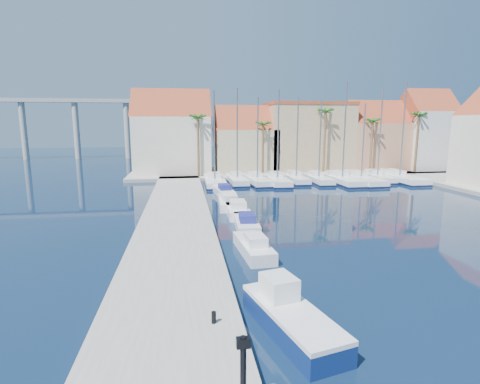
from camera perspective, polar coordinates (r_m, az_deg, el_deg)
The scene contains 31 objects.
ground at distance 19.25m, azimuth 18.35°, elevation -15.96°, with size 260.00×260.00×0.00m, color black.
quay_west at distance 29.93m, azimuth -9.81°, elevation -5.58°, with size 6.00×77.00×0.50m, color gray.
shore_north at distance 66.36m, azimuth 7.47°, elevation 3.17°, with size 54.00×16.00×0.50m, color gray.
bollard at distance 15.80m, azimuth -4.02°, elevation -18.52°, with size 0.19×0.19×0.48m, color black.
fishing_boat at distance 16.17m, azimuth 7.61°, elevation -18.18°, with size 3.20×6.00×2.00m.
motorboat_west_0 at distance 24.63m, azimuth 2.12°, elevation -8.29°, with size 2.05×5.31×1.40m.
motorboat_west_1 at distance 30.26m, azimuth 1.00°, elevation -4.74°, with size 2.12×5.56×1.40m.
motorboat_west_2 at distance 35.21m, azimuth -0.40°, elevation -2.59°, with size 2.20×6.26×1.40m.
motorboat_west_3 at distance 38.55m, azimuth -1.70°, elevation -1.47°, with size 2.42×6.52×1.40m.
motorboat_west_4 at distance 44.70m, azimuth -2.48°, elevation 0.16°, with size 2.23×5.67×1.40m.
sailboat_0 at distance 52.29m, azimuth -3.90°, elevation 1.71°, with size 2.80×10.11×12.81m.
sailboat_1 at distance 53.34m, azimuth -0.50°, elevation 1.94°, with size 2.40×8.62×13.21m.
sailboat_2 at distance 53.13m, azimuth 2.51°, elevation 1.86°, with size 2.94×9.31×11.95m.
sailboat_3 at distance 53.33m, azimuth 5.59°, elevation 1.86°, with size 3.05×9.86×12.99m.
sailboat_4 at distance 55.19m, azimuth 8.43°, elevation 2.09°, with size 2.43×8.53×12.13m.
sailboat_5 at distance 55.32m, azimuth 11.73°, elevation 2.00°, with size 2.47×8.65×11.56m.
sailboat_6 at distance 55.92m, azimuth 15.04°, elevation 1.94°, with size 3.19×11.20×14.01m.
sailboat_7 at distance 57.06m, azimuth 17.67°, elevation 1.93°, with size 3.29×11.39×11.21m.
sailboat_8 at distance 59.59m, azimuth 19.98°, elevation 2.20°, with size 2.57×8.75×13.33m.
sailboat_9 at distance 60.51m, azimuth 22.79°, elevation 2.09°, with size 3.33×11.88×14.39m.
building_0 at distance 62.36m, azimuth -10.29°, elevation 8.43°, with size 12.30×9.00×13.50m.
building_1 at distance 63.20m, azimuth 0.77°, elevation 7.50°, with size 10.30×8.00×11.00m.
building_2 at distance 66.79m, azimuth 10.09°, elevation 8.32°, with size 14.20×10.20×11.50m.
building_3 at distance 70.63m, azimuth 19.70°, elevation 7.65°, with size 10.30×8.00×12.00m.
building_4 at distance 74.43m, azimuth 26.30°, elevation 8.16°, with size 8.30×8.00×14.00m.
palm_0 at distance 57.35m, azimuth -6.45°, elevation 10.93°, with size 2.60×2.60×10.15m.
palm_1 at distance 58.58m, azimuth 3.54°, elevation 10.04°, with size 2.60×2.60×9.15m.
palm_2 at distance 61.47m, azimuth 12.91°, elevation 11.57°, with size 2.60×2.60×11.15m.
palm_3 at distance 64.77m, azimuth 19.57°, elevation 9.92°, with size 2.60×2.60×9.65m.
palm_4 at distance 68.87m, azimuth 25.60°, elevation 10.28°, with size 2.60×2.60×10.65m.
viaduct at distance 102.11m, azimuth -26.58°, elevation 10.27°, with size 48.00×2.20×14.45m.
Camera 1 is at (-8.18, -15.30, 8.34)m, focal length 28.00 mm.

